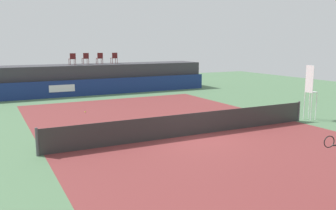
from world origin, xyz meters
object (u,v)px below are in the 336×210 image
Objects in this scene: spectator_chair_far_left at (72,58)px; spectator_chair_left at (86,58)px; net_post_near at (37,142)px; spectator_chair_center at (100,58)px; tennis_ball at (85,112)px; spectator_chair_right at (114,58)px; umpire_chair at (310,89)px; net_post_far at (299,111)px.

spectator_chair_left is at bearing 16.24° from spectator_chair_far_left.
spectator_chair_left is 0.89× the size of net_post_near.
spectator_chair_far_left is at bearing -175.50° from spectator_chair_center.
spectator_chair_center reaches higher than tennis_ball.
spectator_chair_right is at bearing 1.91° from spectator_chair_far_left.
net_post_far is at bearing 178.93° from umpire_chair.
tennis_ball is (-8.94, 7.08, -0.46)m from net_post_far.
net_post_near is at bearing 179.94° from umpire_chair.
spectator_chair_left is (1.09, 0.32, 0.00)m from spectator_chair_far_left.
net_post_far is (6.70, -15.34, -2.19)m from spectator_chair_left.
spectator_chair_center reaches higher than net_post_near.
spectator_chair_center is at bearing 112.48° from umpire_chair.
spectator_chair_right reaches higher than net_post_far.
net_post_far is (-0.68, 0.01, -1.09)m from umpire_chair.
net_post_far is at bearing -38.36° from tennis_ball.
tennis_ball is (-3.33, -8.12, -2.66)m from spectator_chair_center.
spectator_chair_far_left is 1.00× the size of spectator_chair_right.
tennis_ball is at bearing -98.24° from spectator_chair_far_left.
spectator_chair_left is at bearing 113.60° from net_post_far.
spectator_chair_center is at bearing 4.50° from spectator_chair_far_left.
net_post_near is at bearing -107.05° from spectator_chair_far_left.
spectator_chair_left is 1.00× the size of spectator_chair_right.
net_post_far is 11.41m from tennis_ball.
spectator_chair_right is 9.61m from tennis_ball.
spectator_chair_center is 0.32× the size of umpire_chair.
spectator_chair_far_left and spectator_chair_center have the same top height.
spectator_chair_far_left is 1.00× the size of spectator_chair_left.
spectator_chair_left is 17.08m from umpire_chair.
spectator_chair_left and spectator_chair_right have the same top height.
spectator_chair_far_left is at bearing 72.95° from net_post_near.
spectator_chair_far_left is 1.13m from spectator_chair_left.
spectator_chair_right is 0.32× the size of umpire_chair.
spectator_chair_right is at bearing 106.32° from net_post_far.
spectator_chair_right is at bearing 62.25° from net_post_near.
umpire_chair is 1.28m from net_post_far.
umpire_chair is at bearing -0.06° from net_post_near.
spectator_chair_far_left is 0.89× the size of net_post_near.
spectator_chair_far_left reaches higher than net_post_far.
umpire_chair reaches higher than net_post_near.
net_post_near is 1.00× the size of net_post_far.
net_post_far is at bearing -69.72° from spectator_chair_center.
net_post_near and net_post_far have the same top height.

